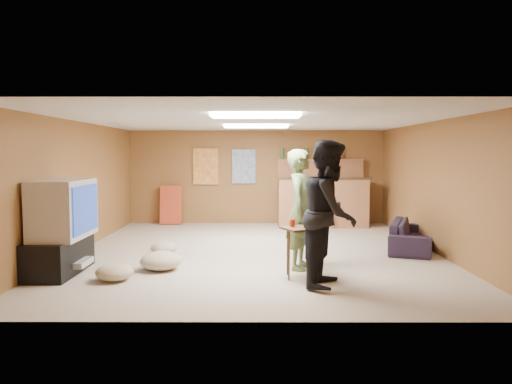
{
  "coord_description": "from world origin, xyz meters",
  "views": [
    {
      "loc": [
        0.03,
        -8.3,
        1.66
      ],
      "look_at": [
        0.0,
        0.2,
        1.0
      ],
      "focal_mm": 35.0,
      "sensor_mm": 36.0,
      "label": 1
    }
  ],
  "objects_px": {
    "tv_body": "(63,209)",
    "bar_counter": "(322,202)",
    "sofa": "(412,235)",
    "tray_table": "(303,252)",
    "person_black": "(330,213)",
    "person_olive": "(301,209)"
  },
  "relations": [
    {
      "from": "person_olive",
      "to": "person_black",
      "type": "height_order",
      "value": "person_black"
    },
    {
      "from": "tv_body",
      "to": "person_olive",
      "type": "relative_size",
      "value": 0.64
    },
    {
      "from": "person_olive",
      "to": "bar_counter",
      "type": "bearing_deg",
      "value": 6.82
    },
    {
      "from": "person_black",
      "to": "sofa",
      "type": "xyz_separation_m",
      "value": [
        1.77,
        2.34,
        -0.67
      ]
    },
    {
      "from": "bar_counter",
      "to": "person_black",
      "type": "distance_m",
      "value": 5.12
    },
    {
      "from": "bar_counter",
      "to": "sofa",
      "type": "distance_m",
      "value": 2.99
    },
    {
      "from": "person_black",
      "to": "tray_table",
      "type": "height_order",
      "value": "person_black"
    },
    {
      "from": "tv_body",
      "to": "person_black",
      "type": "relative_size",
      "value": 0.6
    },
    {
      "from": "tv_body",
      "to": "person_black",
      "type": "distance_m",
      "value": 3.64
    },
    {
      "from": "tv_body",
      "to": "person_olive",
      "type": "height_order",
      "value": "person_olive"
    },
    {
      "from": "tv_body",
      "to": "bar_counter",
      "type": "height_order",
      "value": "tv_body"
    },
    {
      "from": "bar_counter",
      "to": "sofa",
      "type": "height_order",
      "value": "bar_counter"
    },
    {
      "from": "bar_counter",
      "to": "sofa",
      "type": "relative_size",
      "value": 1.17
    },
    {
      "from": "tv_body",
      "to": "person_olive",
      "type": "bearing_deg",
      "value": 5.07
    },
    {
      "from": "tray_table",
      "to": "tv_body",
      "type": "bearing_deg",
      "value": 176.07
    },
    {
      "from": "person_olive",
      "to": "tray_table",
      "type": "relative_size",
      "value": 2.52
    },
    {
      "from": "sofa",
      "to": "bar_counter",
      "type": "bearing_deg",
      "value": 43.81
    },
    {
      "from": "sofa",
      "to": "tv_body",
      "type": "bearing_deg",
      "value": 127.91
    },
    {
      "from": "person_olive",
      "to": "tray_table",
      "type": "xyz_separation_m",
      "value": [
        -0.02,
        -0.52,
        -0.52
      ]
    },
    {
      "from": "sofa",
      "to": "tray_table",
      "type": "xyz_separation_m",
      "value": [
        -2.06,
        -1.95,
        0.09
      ]
    },
    {
      "from": "person_black",
      "to": "bar_counter",
      "type": "bearing_deg",
      "value": 12.22
    },
    {
      "from": "tv_body",
      "to": "sofa",
      "type": "xyz_separation_m",
      "value": [
        5.35,
        1.72,
        -0.65
      ]
    }
  ]
}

